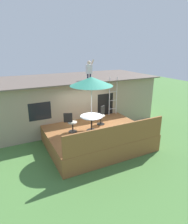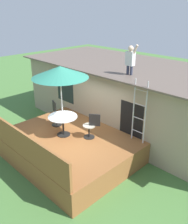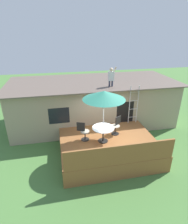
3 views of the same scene
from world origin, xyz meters
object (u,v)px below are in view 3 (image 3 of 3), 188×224
object	(u,v)px
patio_umbrella	(104,95)
person_figure	(111,76)
patio_chair_left	(84,131)
patio_chair_right	(116,126)
step_ladder	(134,105)
patio_table	(103,131)

from	to	relation	value
patio_umbrella	person_figure	size ratio (longest dim) A/B	2.29
patio_chair_left	patio_chair_right	xyz separation A→B (m)	(1.74, 0.24, 0.00)
person_figure	step_ladder	bearing A→B (deg)	-36.58
patio_chair_left	patio_chair_right	world-z (taller)	same
step_ladder	patio_table	bearing A→B (deg)	-143.69
patio_umbrella	patio_table	bearing A→B (deg)	90.00
person_figure	patio_chair_left	world-z (taller)	person_figure
step_ladder	person_figure	xyz separation A→B (m)	(-1.11, 0.82, 1.51)
patio_table	patio_umbrella	world-z (taller)	patio_umbrella
patio_umbrella	patio_chair_right	size ratio (longest dim) A/B	2.76
patio_table	patio_umbrella	bearing A→B (deg)	-90.00
patio_umbrella	person_figure	distance (m)	2.62
person_figure	patio_chair_left	bearing A→B (deg)	-133.05
patio_umbrella	patio_chair_left	distance (m)	2.12
patio_chair_left	person_figure	bearing A→B (deg)	67.59
patio_table	patio_umbrella	size ratio (longest dim) A/B	0.41
patio_table	patio_chair_left	distance (m)	0.96
patio_umbrella	patio_chair_left	bearing A→B (deg)	159.36
patio_table	patio_chair_right	xyz separation A→B (m)	(0.85, 0.58, -0.13)
patio_chair_left	patio_umbrella	bearing A→B (deg)	-0.00
step_ladder	patio_chair_right	bearing A→B (deg)	-142.53
patio_umbrella	patio_chair_right	world-z (taller)	patio_umbrella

